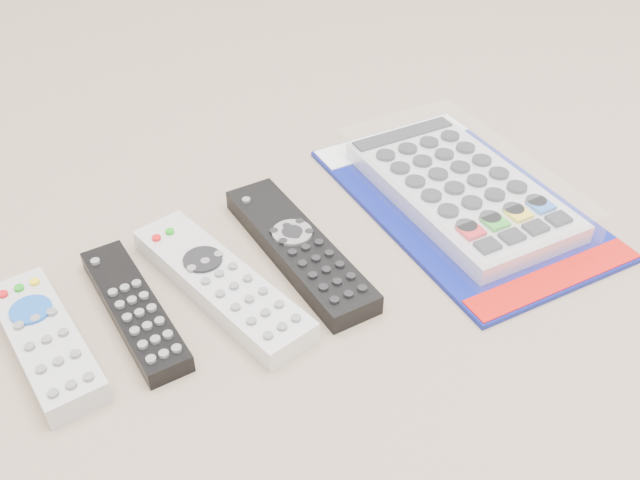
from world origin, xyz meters
TOP-DOWN VIEW (x-y plane):
  - remote_small_grey at (-0.25, 0.03)m, footprint 0.06×0.17m
  - remote_slim_black at (-0.17, 0.02)m, footprint 0.06×0.19m
  - remote_silver_dvd at (-0.09, -0.00)m, footprint 0.08×0.23m
  - remote_large_black at (0.00, -0.00)m, footprint 0.08×0.23m
  - jumbo_remote_packaged at (0.20, -0.03)m, footprint 0.25×0.36m

SIDE VIEW (x-z plane):
  - remote_slim_black at x=-0.17m, z-range 0.00..0.02m
  - remote_large_black at x=0.00m, z-range 0.00..0.02m
  - remote_silver_dvd at x=-0.09m, z-range 0.00..0.03m
  - remote_small_grey at x=-0.25m, z-range 0.00..0.03m
  - jumbo_remote_packaged at x=0.20m, z-range 0.00..0.04m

